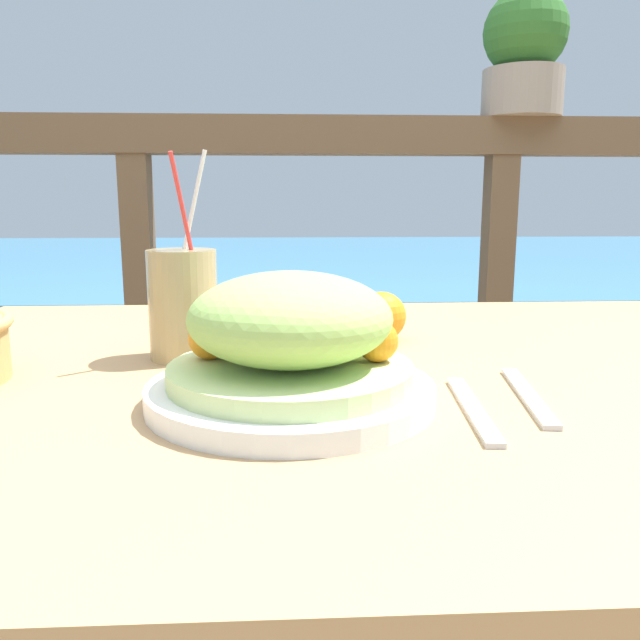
% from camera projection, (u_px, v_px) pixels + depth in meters
% --- Properties ---
extents(patio_table, '(1.20, 0.89, 0.73)m').
position_uv_depth(patio_table, '(359.00, 437.00, 0.74)').
color(patio_table, tan).
rests_on(patio_table, ground_plane).
extents(railing_fence, '(2.80, 0.08, 1.12)m').
position_uv_depth(railing_fence, '(321.00, 251.00, 1.58)').
color(railing_fence, brown).
rests_on(railing_fence, ground_plane).
extents(sea_backdrop, '(12.00, 4.00, 0.58)m').
position_uv_depth(sea_backdrop, '(301.00, 298.00, 4.12)').
color(sea_backdrop, teal).
rests_on(sea_backdrop, ground_plane).
extents(salad_plate, '(0.27, 0.27, 0.12)m').
position_uv_depth(salad_plate, '(291.00, 347.00, 0.58)').
color(salad_plate, white).
rests_on(salad_plate, patio_table).
extents(drink_glass, '(0.08, 0.08, 0.25)m').
position_uv_depth(drink_glass, '(183.00, 304.00, 0.74)').
color(drink_glass, tan).
rests_on(drink_glass, patio_table).
extents(potted_plant, '(0.20, 0.20, 0.30)m').
position_uv_depth(potted_plant, '(524.00, 54.00, 1.51)').
color(potted_plant, gray).
rests_on(potted_plant, railing_fence).
extents(fork, '(0.03, 0.18, 0.00)m').
position_uv_depth(fork, '(472.00, 408.00, 0.56)').
color(fork, silver).
rests_on(fork, patio_table).
extents(knife, '(0.04, 0.18, 0.00)m').
position_uv_depth(knife, '(528.00, 395.00, 0.60)').
color(knife, silver).
rests_on(knife, patio_table).
extents(orange_near_basket, '(0.07, 0.07, 0.07)m').
position_uv_depth(orange_near_basket, '(381.00, 316.00, 0.85)').
color(orange_near_basket, orange).
rests_on(orange_near_basket, patio_table).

